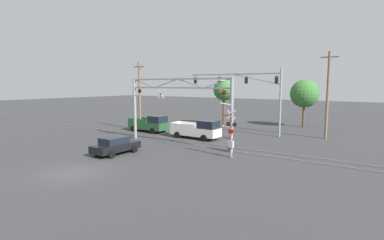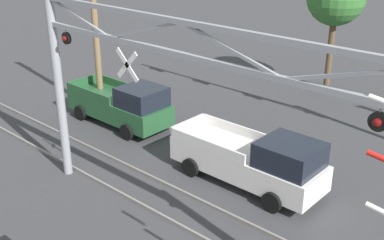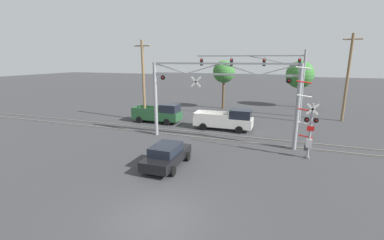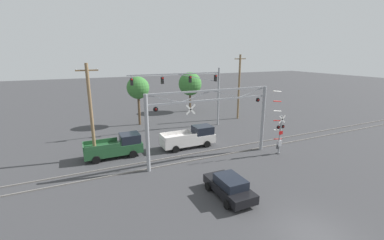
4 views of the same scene
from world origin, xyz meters
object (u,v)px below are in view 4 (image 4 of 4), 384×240
object	(u,v)px
utility_pole_left	(91,111)
background_tree_beyond_span	(190,84)
traffic_signal_span	(197,86)
background_tree_far_left_verge	(138,88)
utility_pole_right	(239,86)
sedan_waiting	(229,186)
pickup_truck_following	(117,147)
crossing_gantry	(211,116)
crossing_signal_mast	(279,134)
pickup_truck_lead	(191,138)

from	to	relation	value
utility_pole_left	background_tree_beyond_span	world-z (taller)	utility_pole_left
traffic_signal_span	utility_pole_left	xyz separation A→B (m)	(-12.73, -5.29, -0.90)
utility_pole_left	background_tree_beyond_span	xyz separation A→B (m)	(15.95, 14.45, 0.10)
traffic_signal_span	background_tree_far_left_verge	xyz separation A→B (m)	(-6.30, 4.47, -0.40)
utility_pole_right	background_tree_beyond_span	distance (m)	8.57
sedan_waiting	background_tree_beyond_span	distance (m)	26.52
background_tree_beyond_span	pickup_truck_following	bearing A→B (deg)	-133.81
traffic_signal_span	utility_pole_left	size ratio (longest dim) A/B	1.39
crossing_gantry	sedan_waiting	distance (m)	7.06
utility_pole_left	utility_pole_right	bearing A→B (deg)	19.14
crossing_signal_mast	utility_pole_left	bearing A→B (deg)	159.14
utility_pole_right	background_tree_beyond_span	bearing A→B (deg)	119.76
crossing_signal_mast	pickup_truck_lead	distance (m)	8.53
utility_pole_left	pickup_truck_following	bearing A→B (deg)	-7.22
pickup_truck_following	background_tree_far_left_verge	distance (m)	11.66
pickup_truck_lead	utility_pole_left	bearing A→B (deg)	175.51
crossing_signal_mast	pickup_truck_following	bearing A→B (deg)	157.45
crossing_signal_mast	sedan_waiting	xyz separation A→B (m)	(-8.28, -4.40, -1.29)
crossing_gantry	background_tree_far_left_verge	xyz separation A→B (m)	(-2.92, 14.19, 0.87)
traffic_signal_span	sedan_waiting	distance (m)	17.16
crossing_signal_mast	background_tree_far_left_verge	distance (m)	18.53
pickup_truck_following	sedan_waiting	size ratio (longest dim) A/B	1.26
traffic_signal_span	utility_pole_left	distance (m)	13.81
pickup_truck_lead	background_tree_beyond_span	bearing A→B (deg)	65.79
utility_pole_left	crossing_signal_mast	bearing A→B (deg)	-20.86
utility_pole_left	background_tree_beyond_span	distance (m)	21.52
traffic_signal_span	pickup_truck_lead	bearing A→B (deg)	-120.88
utility_pole_right	sedan_waiting	bearing A→B (deg)	-126.18
crossing_gantry	background_tree_beyond_span	bearing A→B (deg)	70.70
pickup_truck_lead	utility_pole_left	size ratio (longest dim) A/B	0.65
crossing_signal_mast	background_tree_far_left_verge	xyz separation A→B (m)	(-9.32, 15.76, 2.87)
utility_pole_left	crossing_gantry	bearing A→B (deg)	-25.38
utility_pole_left	utility_pole_right	distance (m)	21.39
crossing_gantry	pickup_truck_following	distance (m)	9.10
sedan_waiting	pickup_truck_following	bearing A→B (deg)	118.87
utility_pole_left	background_tree_far_left_verge	distance (m)	11.69
pickup_truck_following	background_tree_far_left_verge	world-z (taller)	background_tree_far_left_verge
background_tree_far_left_verge	utility_pole_right	bearing A→B (deg)	-11.25
sedan_waiting	background_tree_far_left_verge	xyz separation A→B (m)	(-1.04, 20.15, 4.15)
pickup_truck_lead	background_tree_far_left_verge	bearing A→B (deg)	104.50
pickup_truck_following	utility_pole_left	xyz separation A→B (m)	(-1.87, 0.24, 3.43)
background_tree_far_left_verge	pickup_truck_following	bearing A→B (deg)	-114.52
utility_pole_left	sedan_waiting	bearing A→B (deg)	-54.31
traffic_signal_span	sedan_waiting	bearing A→B (deg)	-108.52
pickup_truck_lead	sedan_waiting	size ratio (longest dim) A/B	1.35
pickup_truck_following	utility_pole_right	world-z (taller)	utility_pole_right
pickup_truck_lead	background_tree_far_left_verge	world-z (taller)	background_tree_far_left_verge
traffic_signal_span	background_tree_beyond_span	size ratio (longest dim) A/B	1.85
crossing_signal_mast	traffic_signal_span	distance (m)	12.13
crossing_gantry	background_tree_far_left_verge	bearing A→B (deg)	101.62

